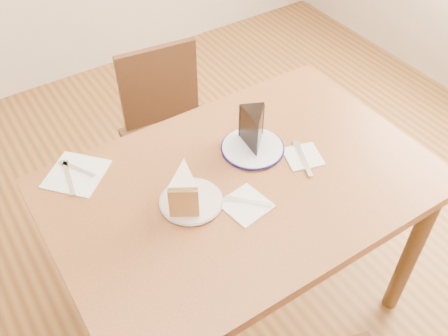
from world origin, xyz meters
TOP-DOWN VIEW (x-y plane):
  - ground at (0.00, 0.00)m, footprint 4.00×4.00m
  - table at (0.00, 0.00)m, footprint 1.20×0.80m
  - chair_far at (0.07, 0.62)m, footprint 0.45×0.45m
  - plate_cream at (-0.18, 0.01)m, footprint 0.18×0.18m
  - plate_navy at (0.11, 0.10)m, footprint 0.20×0.20m
  - carrot_cake at (-0.19, 0.02)m, footprint 0.13×0.14m
  - chocolate_cake at (0.12, 0.11)m, footprint 0.12×0.14m
  - napkin_cream at (-0.05, -0.09)m, footprint 0.15×0.15m
  - napkin_navy at (0.23, -0.02)m, footprint 0.14×0.14m
  - napkin_spare at (-0.43, 0.31)m, footprint 0.24×0.24m
  - fork_cream at (-0.04, -0.08)m, footprint 0.11×0.11m
  - knife_navy at (0.22, -0.03)m, footprint 0.08×0.16m
  - fork_spare at (-0.42, 0.33)m, footprint 0.08×0.13m
  - knife_spare at (-0.45, 0.30)m, footprint 0.04×0.16m

SIDE VIEW (x-z plane):
  - ground at x=0.00m, z-range 0.00..0.00m
  - chair_far at x=0.07m, z-range 0.05..0.87m
  - table at x=0.00m, z-range 0.28..1.03m
  - napkin_cream at x=-0.05m, z-range 0.75..0.75m
  - napkin_navy at x=0.23m, z-range 0.75..0.75m
  - napkin_spare at x=-0.43m, z-range 0.75..0.75m
  - plate_cream at x=-0.18m, z-range 0.75..0.76m
  - plate_navy at x=0.11m, z-range 0.75..0.76m
  - fork_cream at x=-0.04m, z-range 0.75..0.76m
  - knife_navy at x=0.22m, z-range 0.75..0.76m
  - fork_spare at x=-0.42m, z-range 0.75..0.76m
  - knife_spare at x=-0.45m, z-range 0.75..0.76m
  - carrot_cake at x=-0.19m, z-range 0.76..0.87m
  - chocolate_cake at x=0.12m, z-range 0.76..0.88m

